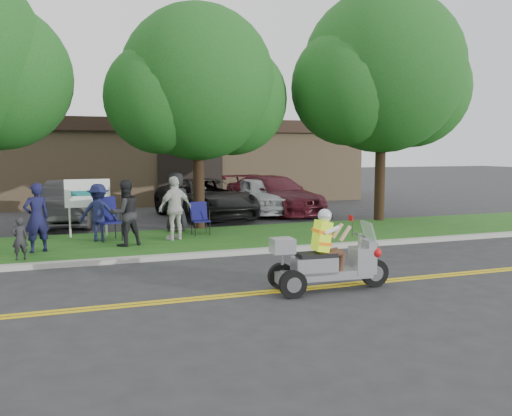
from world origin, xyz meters
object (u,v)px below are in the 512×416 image
object	(u,v)px
lawn_chair_b	(107,216)
parked_car_left	(71,203)
spectator_adult_right	(175,208)
parked_car_mid	(205,199)
parked_car_far_right	(262,195)
spectator_adult_left	(37,218)
lawn_chair_a	(200,216)
parked_car_right	(274,195)
trike_scooter	(326,262)
spectator_adult_mid	(125,213)

from	to	relation	value
lawn_chair_b	parked_car_left	world-z (taller)	parked_car_left
spectator_adult_right	parked_car_left	size ratio (longest dim) A/B	0.38
parked_car_mid	parked_car_far_right	distance (m)	2.56
spectator_adult_left	spectator_adult_right	bearing A→B (deg)	169.57
lawn_chair_a	parked_car_left	xyz separation A→B (m)	(-3.52, 4.17, 0.12)
spectator_adult_right	parked_car_right	distance (m)	7.67
parked_car_left	trike_scooter	bearing A→B (deg)	-59.90
parked_car_mid	parked_car_right	distance (m)	3.05
lawn_chair_a	parked_car_right	distance (m)	6.57
parked_car_right	parked_car_far_right	distance (m)	0.50
spectator_adult_mid	parked_car_far_right	world-z (taller)	spectator_adult_mid
lawn_chair_a	spectator_adult_mid	distance (m)	2.58
trike_scooter	spectator_adult_mid	xyz separation A→B (m)	(-3.01, 5.43, 0.42)
lawn_chair_a	parked_car_far_right	distance (m)	6.25
parked_car_mid	parked_car_right	bearing A→B (deg)	1.02
spectator_adult_left	parked_car_right	world-z (taller)	spectator_adult_left
trike_scooter	parked_car_left	world-z (taller)	parked_car_left
lawn_chair_a	parked_car_left	world-z (taller)	parked_car_left
parked_car_left	parked_car_far_right	bearing A→B (deg)	14.69
lawn_chair_b	spectator_adult_right	xyz separation A→B (m)	(1.77, -0.61, 0.21)
trike_scooter	parked_car_far_right	size ratio (longest dim) A/B	0.52
parked_car_left	parked_car_right	world-z (taller)	parked_car_right
trike_scooter	spectator_adult_left	bearing A→B (deg)	137.75
lawn_chair_a	parked_car_right	xyz separation A→B (m)	(4.30, 4.96, 0.12)
trike_scooter	parked_car_far_right	world-z (taller)	trike_scooter
spectator_adult_left	trike_scooter	bearing A→B (deg)	112.97
spectator_adult_mid	parked_car_mid	world-z (taller)	spectator_adult_mid
trike_scooter	parked_car_right	bearing A→B (deg)	76.41
parked_car_mid	parked_car_right	world-z (taller)	parked_car_right
trike_scooter	spectator_adult_left	xyz separation A→B (m)	(-5.12, 5.25, 0.42)
spectator_adult_right	parked_car_far_right	bearing A→B (deg)	-152.93
trike_scooter	parked_car_mid	bearing A→B (deg)	90.58
parked_car_mid	spectator_adult_right	bearing A→B (deg)	-122.55
trike_scooter	parked_car_mid	distance (m)	11.05
parked_car_mid	parked_car_far_right	xyz separation A→B (m)	(2.50, 0.55, 0.01)
parked_car_left	parked_car_mid	world-z (taller)	parked_car_left
trike_scooter	spectator_adult_left	world-z (taller)	spectator_adult_left
lawn_chair_b	spectator_adult_right	distance (m)	1.89
parked_car_far_right	lawn_chair_b	bearing A→B (deg)	-139.46
lawn_chair_b	parked_car_mid	distance (m)	5.97
lawn_chair_b	spectator_adult_left	size ratio (longest dim) A/B	0.70
spectator_adult_mid	parked_car_right	size ratio (longest dim) A/B	0.32
parked_car_far_right	spectator_adult_mid	bearing A→B (deg)	-132.11
lawn_chair_b	spectator_adult_left	bearing A→B (deg)	-158.73
lawn_chair_a	spectator_adult_left	distance (m)	4.60
parked_car_right	spectator_adult_mid	bearing A→B (deg)	-151.22
lawn_chair_b	spectator_adult_right	bearing A→B (deg)	-34.32
spectator_adult_left	parked_car_left	distance (m)	5.61
lawn_chair_b	spectator_adult_mid	size ratio (longest dim) A/B	0.69
parked_car_left	parked_car_mid	size ratio (longest dim) A/B	0.86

